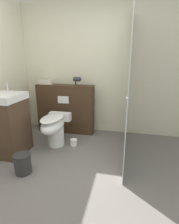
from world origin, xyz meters
TOP-DOWN VIEW (x-y plane):
  - ground_plane at (0.00, 0.00)m, footprint 12.00×12.00m
  - wall_back at (0.00, 1.97)m, footprint 8.00×0.06m
  - partition_panel at (-0.46, 1.74)m, footprint 1.14×0.24m
  - shower_glass at (0.75, 1.13)m, footprint 0.04×1.61m
  - toilet at (-0.43, 1.08)m, footprint 0.39×0.69m
  - sink_vanity at (-1.07, 0.72)m, footprint 0.55×0.54m
  - hair_drier at (-0.20, 1.74)m, footprint 0.16×0.08m
  - folded_towel at (-0.86, 1.76)m, footprint 0.26×0.14m
  - spare_toilet_roll at (-0.12, 1.17)m, footprint 0.12×0.12m
  - waste_bin at (-0.54, 0.29)m, footprint 0.22×0.22m

SIDE VIEW (x-z plane):
  - ground_plane at x=0.00m, z-range 0.00..0.00m
  - spare_toilet_roll at x=-0.12m, z-range 0.00..0.11m
  - waste_bin at x=-0.54m, z-range 0.00..0.27m
  - toilet at x=-0.43m, z-range 0.07..0.62m
  - sink_vanity at x=-1.07m, z-range -0.07..1.03m
  - partition_panel at x=-0.46m, z-range 0.00..0.97m
  - folded_towel at x=-0.86m, z-range 0.97..1.05m
  - hair_drier at x=-0.20m, z-range 1.00..1.16m
  - shower_glass at x=0.75m, z-range 0.00..2.19m
  - wall_back at x=0.00m, z-range 0.00..2.50m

